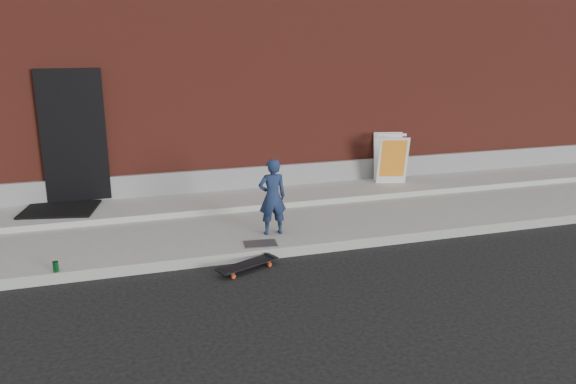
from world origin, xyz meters
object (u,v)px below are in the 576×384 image
object	(u,v)px
child	(272,197)
soda_can	(56,267)
skateboard	(247,265)
pizza_sign	(391,158)

from	to	relation	value
child	soda_can	bearing A→B (deg)	10.65
soda_can	skateboard	bearing A→B (deg)	-7.83
child	soda_can	xyz separation A→B (m)	(-3.01, -0.57, -0.51)
pizza_sign	soda_can	xyz separation A→B (m)	(-5.97, -2.53, -0.51)
skateboard	soda_can	distance (m)	2.43
skateboard	pizza_sign	xyz separation A→B (m)	(3.56, 2.86, 0.65)
child	skateboard	size ratio (longest dim) A/B	1.31
pizza_sign	child	bearing A→B (deg)	-146.45
skateboard	child	bearing A→B (deg)	56.19
skateboard	pizza_sign	distance (m)	4.61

